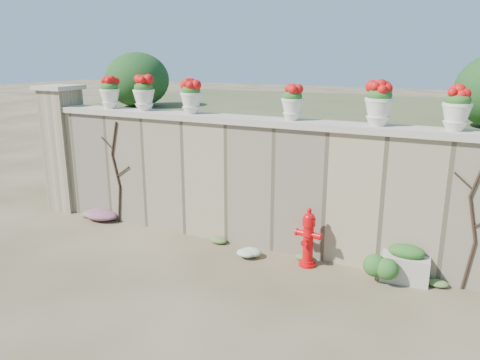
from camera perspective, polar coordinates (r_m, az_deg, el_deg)
The scene contains 19 objects.
ground at distance 6.51m, azimuth -5.16°, elevation -13.07°, with size 80.00×80.00×0.00m, color #493D24.
stone_wall at distance 7.61m, azimuth 1.70°, elevation -0.63°, with size 8.00×0.40×2.00m, color #9A8966.
wall_cap at distance 7.40m, azimuth 1.76°, elevation 7.22°, with size 8.10×0.52×0.10m, color #BEB4A0.
gate_pillar at distance 9.97m, azimuth -20.57°, elevation 3.71°, with size 0.72×0.72×2.48m.
raised_fill at distance 10.53m, azimuth 8.99°, elevation 3.64°, with size 9.00×6.00×2.00m, color #384C23.
back_shrub_left at distance 10.05m, azimuth -12.40°, elevation 11.86°, with size 1.30×1.30×1.10m, color #143814.
vine_left at distance 8.86m, azimuth -14.84°, elevation 1.07°, with size 0.60×0.04×1.91m.
vine_right at distance 6.78m, azimuth 26.58°, elevation -4.39°, with size 0.60×0.04×1.91m.
fire_hydrant at distance 7.01m, azimuth 8.31°, elevation -6.93°, with size 0.39×0.28×0.90m.
planter_box at distance 6.99m, azimuth 19.50°, elevation -9.63°, with size 0.66×0.42×0.53m.
green_shrub at distance 6.74m, azimuth 16.75°, elevation -9.97°, with size 0.59×0.54×0.56m, color #1E5119.
magenta_clump at distance 9.36m, azimuth -16.71°, elevation -3.85°, with size 0.92×0.62×0.25m, color #B32387.
white_flowers at distance 7.34m, azimuth 0.63°, elevation -8.75°, with size 0.52×0.42×0.19m, color white.
urn_pot_0 at distance 8.95m, azimuth -15.60°, elevation 10.19°, with size 0.36×0.36×0.57m.
urn_pot_1 at distance 8.46m, azimuth -11.65°, elevation 10.26°, with size 0.38×0.38×0.59m.
urn_pot_2 at distance 7.91m, azimuth -5.98°, elevation 10.06°, with size 0.36×0.36×0.56m.
urn_pot_3 at distance 7.13m, azimuth 6.40°, elevation 9.33°, with size 0.33×0.33×0.52m.
urn_pot_4 at distance 6.80m, azimuth 16.59°, elevation 8.90°, with size 0.39×0.39×0.61m.
urn_pot_5 at distance 6.70m, azimuth 24.92°, elevation 7.89°, with size 0.37×0.37×0.58m.
Camera 1 is at (3.04, -4.87, 3.07)m, focal length 35.00 mm.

